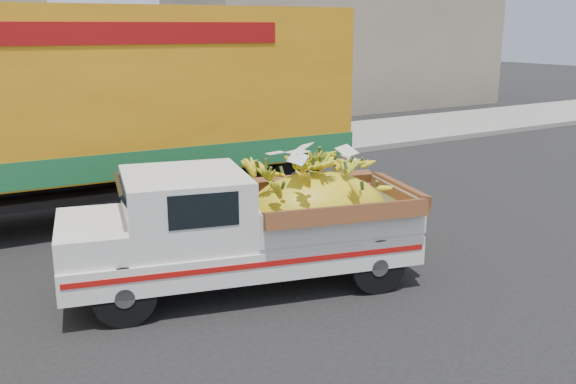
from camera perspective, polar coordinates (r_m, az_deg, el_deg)
ground at (r=8.58m, az=-7.65°, el=-9.39°), size 100.00×100.00×0.00m
curb at (r=14.80m, az=-18.93°, el=0.52°), size 60.00×0.25×0.15m
sidewalk at (r=16.81m, az=-20.65°, el=1.96°), size 60.00×4.00×0.14m
building_right at (r=28.76m, az=4.57°, el=13.58°), size 14.00×6.00×6.00m
pickup_truck at (r=8.70m, az=-1.92°, el=-2.73°), size 4.94×2.83×1.64m
semi_trailer at (r=11.84m, az=-22.54°, el=6.95°), size 12.04×3.37×3.80m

